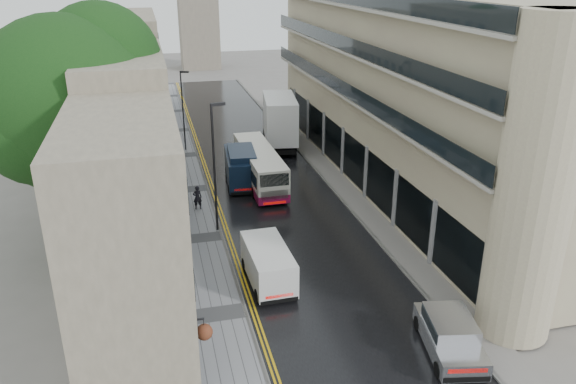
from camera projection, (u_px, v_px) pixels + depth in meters
name	position (u px, v px, depth m)	size (l,w,h in m)	color
road	(266.00, 184.00, 43.11)	(9.00, 85.00, 0.02)	black
left_sidewalk	(190.00, 190.00, 41.79)	(2.70, 85.00, 0.12)	gray
right_sidewalk	(333.00, 177.00, 44.30)	(1.80, 85.00, 0.12)	slate
old_shop_row	(132.00, 107.00, 41.00)	(4.50, 56.00, 12.00)	gray
modern_block	(405.00, 91.00, 41.45)	(8.00, 40.00, 14.00)	#BDB38D
tree_near	(71.00, 134.00, 30.97)	(10.56, 10.56, 13.89)	black
tree_far	(95.00, 97.00, 43.00)	(9.24, 9.24, 12.46)	black
cream_bus	(253.00, 180.00, 39.98)	(2.25, 9.90, 2.70)	white
white_lorry	(267.00, 127.00, 49.36)	(2.71, 9.03, 4.74)	white
silver_hatchback	(440.00, 359.00, 22.55)	(2.00, 4.56, 1.71)	#B8B7BC
white_van	(258.00, 283.00, 27.56)	(2.01, 4.69, 2.12)	silver
navy_van	(230.00, 175.00, 40.65)	(2.26, 5.66, 2.89)	black
pedestrian	(197.00, 198.00, 38.08)	(0.61, 0.40, 1.66)	black
lamp_post_near	(214.00, 170.00, 33.86)	(0.90, 0.20, 8.04)	black
lamp_post_far	(183.00, 112.00, 49.43)	(0.79, 0.18, 7.03)	black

